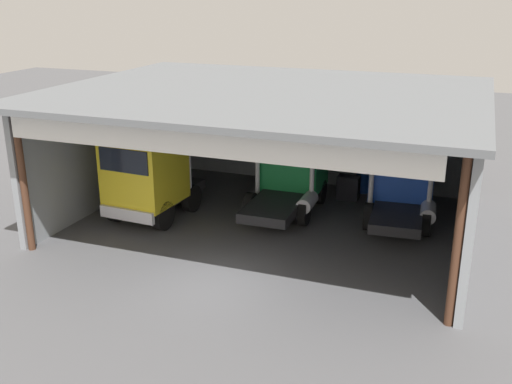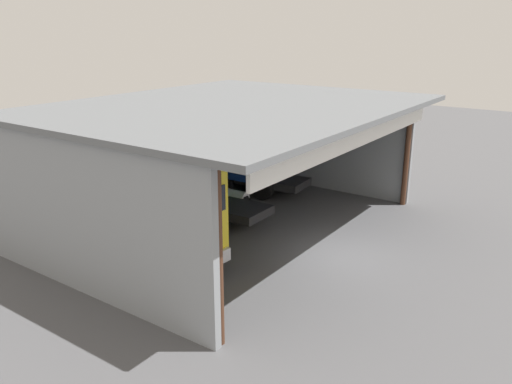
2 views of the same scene
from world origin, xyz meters
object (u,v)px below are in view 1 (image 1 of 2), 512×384
at_px(truck_yellow_left_bay, 148,171).
at_px(truck_blue_yard_outside, 403,177).
at_px(tool_cart, 348,187).
at_px(oil_drum, 363,182).
at_px(truck_green_right_bay, 291,168).

bearing_deg(truck_yellow_left_bay, truck_blue_yard_outside, -155.52).
bearing_deg(truck_blue_yard_outside, tool_cart, 143.32).
distance_m(truck_blue_yard_outside, oil_drum, 3.49).
bearing_deg(oil_drum, truck_green_right_bay, -129.18).
distance_m(truck_yellow_left_bay, tool_cart, 8.39).
bearing_deg(truck_green_right_bay, truck_yellow_left_bay, -146.60).
xyz_separation_m(truck_blue_yard_outside, tool_cart, (-2.34, 1.50, -1.17)).
bearing_deg(truck_blue_yard_outside, truck_green_right_bay, 179.85).
distance_m(truck_yellow_left_bay, oil_drum, 9.39).
bearing_deg(truck_yellow_left_bay, oil_drum, -135.73).
distance_m(truck_green_right_bay, truck_blue_yard_outside, 4.34).
height_order(truck_yellow_left_bay, truck_green_right_bay, truck_green_right_bay).
xyz_separation_m(truck_yellow_left_bay, tool_cart, (6.63, 4.94, -1.42)).
bearing_deg(truck_green_right_bay, oil_drum, 50.15).
distance_m(truck_yellow_left_bay, truck_green_right_bay, 5.62).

